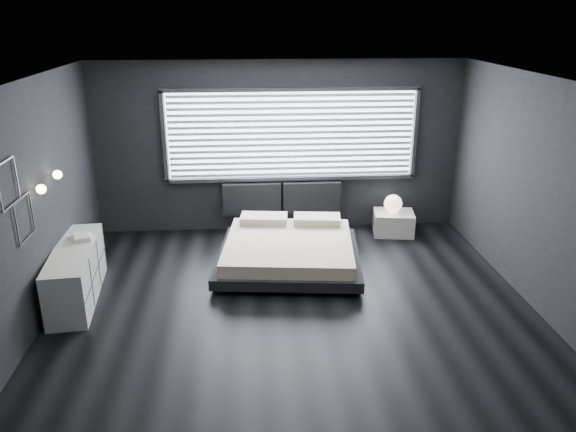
{
  "coord_description": "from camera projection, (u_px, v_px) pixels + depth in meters",
  "views": [
    {
      "loc": [
        -0.54,
        -6.24,
        3.51
      ],
      "look_at": [
        0.0,
        0.85,
        0.9
      ],
      "focal_mm": 35.0,
      "sensor_mm": 36.0,
      "label": 1
    }
  ],
  "objects": [
    {
      "name": "bed",
      "position": [
        289.0,
        250.0,
        8.14
      ],
      "size": [
        2.22,
        2.14,
        0.52
      ],
      "color": "black",
      "rests_on": "ground"
    },
    {
      "name": "wall_art_upper",
      "position": [
        8.0,
        184.0,
        5.72
      ],
      "size": [
        0.01,
        0.48,
        0.48
      ],
      "color": "#47474C",
      "rests_on": "ground"
    },
    {
      "name": "wall_art_lower",
      "position": [
        25.0,
        218.0,
        6.12
      ],
      "size": [
        0.01,
        0.48,
        0.48
      ],
      "color": "#47474C",
      "rests_on": "ground"
    },
    {
      "name": "headboard",
      "position": [
        282.0,
        198.0,
        9.36
      ],
      "size": [
        1.96,
        0.16,
        0.52
      ],
      "color": "black",
      "rests_on": "ground"
    },
    {
      "name": "sconce_far",
      "position": [
        57.0,
        175.0,
        6.94
      ],
      "size": [
        0.18,
        0.11,
        0.11
      ],
      "color": "silver",
      "rests_on": "ground"
    },
    {
      "name": "orb_lamp",
      "position": [
        393.0,
        204.0,
        9.22
      ],
      "size": [
        0.29,
        0.29,
        0.29
      ],
      "primitive_type": "sphere",
      "color": "white",
      "rests_on": "nightstand"
    },
    {
      "name": "dresser",
      "position": [
        77.0,
        273.0,
        7.19
      ],
      "size": [
        0.65,
        1.76,
        0.69
      ],
      "color": "silver",
      "rests_on": "ground"
    },
    {
      "name": "book_stack",
      "position": [
        81.0,
        237.0,
        7.34
      ],
      "size": [
        0.31,
        0.36,
        0.06
      ],
      "color": "white",
      "rests_on": "dresser"
    },
    {
      "name": "sconce_near",
      "position": [
        41.0,
        189.0,
        6.38
      ],
      "size": [
        0.18,
        0.11,
        0.11
      ],
      "color": "silver",
      "rests_on": "ground"
    },
    {
      "name": "room",
      "position": [
        294.0,
        201.0,
        6.61
      ],
      "size": [
        6.04,
        6.0,
        2.8
      ],
      "color": "black",
      "rests_on": "ground"
    },
    {
      "name": "nightstand",
      "position": [
        393.0,
        223.0,
        9.33
      ],
      "size": [
        0.71,
        0.62,
        0.37
      ],
      "primitive_type": "cube",
      "rotation": [
        0.0,
        0.0,
        -0.15
      ],
      "color": "silver",
      "rests_on": "ground"
    },
    {
      "name": "window",
      "position": [
        292.0,
        135.0,
        9.07
      ],
      "size": [
        4.14,
        0.09,
        1.52
      ],
      "color": "white",
      "rests_on": "ground"
    }
  ]
}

